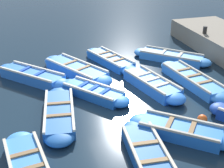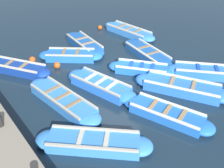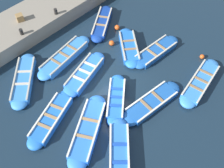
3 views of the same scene
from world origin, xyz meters
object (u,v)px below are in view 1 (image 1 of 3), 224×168
object	(u,v)px
boat_bow_out	(180,131)
boat_broadside	(192,80)
bollard_north	(205,30)
boat_drifting	(171,57)
boat_centre	(152,84)
boat_end_of_row	(93,92)
boat_inner_gap	(76,70)
boat_far_corner	(149,157)
boat_mid_row	(110,60)
boat_outer_left	(32,76)
boat_tucked	(59,113)
buoy_orange_near	(202,119)

from	to	relation	value
boat_bow_out	boat_broadside	distance (m)	3.70
bollard_north	boat_drifting	bearing A→B (deg)	20.38
boat_centre	boat_end_of_row	size ratio (longest dim) A/B	1.23
boat_drifting	boat_inner_gap	distance (m)	4.56
boat_inner_gap	boat_far_corner	bearing A→B (deg)	97.29
boat_centre	boat_end_of_row	world-z (taller)	boat_centre
boat_end_of_row	boat_mid_row	bearing A→B (deg)	-117.25
boat_inner_gap	boat_outer_left	bearing A→B (deg)	3.46
boat_far_corner	boat_end_of_row	size ratio (longest dim) A/B	1.23
boat_tucked	boat_bow_out	bearing A→B (deg)	147.58
boat_mid_row	boat_far_corner	world-z (taller)	boat_mid_row
boat_broadside	bollard_north	xyz separation A→B (m)	(-2.47, -3.32, 0.90)
boat_drifting	buoy_orange_near	xyz separation A→B (m)	(1.46, 5.14, -0.02)
boat_tucked	boat_bow_out	size ratio (longest dim) A/B	1.25
boat_end_of_row	bollard_north	size ratio (longest dim) A/B	8.15
boat_tucked	boat_far_corner	xyz separation A→B (m)	(-1.95, 2.89, 0.02)
boat_mid_row	boat_bow_out	bearing A→B (deg)	93.76
boat_outer_left	buoy_orange_near	distance (m)	6.84
boat_tucked	boat_broadside	bearing A→B (deg)	-170.07
boat_drifting	buoy_orange_near	distance (m)	5.34
boat_drifting	boat_bow_out	size ratio (longest dim) A/B	1.10
buoy_orange_near	bollard_north	bearing A→B (deg)	-121.30
boat_inner_gap	boat_centre	bearing A→B (deg)	139.15
boat_bow_out	boat_centre	bearing A→B (deg)	-97.54
boat_mid_row	buoy_orange_near	world-z (taller)	boat_mid_row
boat_drifting	boat_centre	bearing A→B (deg)	50.21
boat_drifting	boat_inner_gap	world-z (taller)	boat_inner_gap
boat_tucked	boat_centre	size ratio (longest dim) A/B	1.05
boat_far_corner	bollard_north	size ratio (longest dim) A/B	10.06
boat_drifting	boat_inner_gap	size ratio (longest dim) A/B	0.85
boat_drifting	boat_inner_gap	xyz separation A→B (m)	(4.55, 0.27, 0.03)
boat_outer_left	boat_mid_row	bearing A→B (deg)	-166.62
boat_drifting	boat_outer_left	size ratio (longest dim) A/B	1.03
boat_drifting	boat_tucked	bearing A→B (deg)	31.21
buoy_orange_near	boat_bow_out	bearing A→B (deg)	22.28
boat_broadside	boat_far_corner	bearing A→B (deg)	47.98
boat_mid_row	boat_drifting	distance (m)	2.88
boat_far_corner	buoy_orange_near	xyz separation A→B (m)	(-2.31, -1.22, -0.01)
boat_inner_gap	boat_end_of_row	bearing A→B (deg)	96.08
boat_outer_left	boat_bow_out	bearing A→B (deg)	127.31
boat_inner_gap	buoy_orange_near	distance (m)	5.77
boat_mid_row	boat_drifting	bearing A→B (deg)	170.81
boat_inner_gap	buoy_orange_near	xyz separation A→B (m)	(-3.09, 4.87, -0.05)
boat_inner_gap	boat_end_of_row	distance (m)	2.16
boat_broadside	buoy_orange_near	world-z (taller)	boat_broadside
boat_drifting	boat_far_corner	bearing A→B (deg)	59.30
boat_outer_left	buoy_orange_near	bearing A→B (deg)	135.98
boat_drifting	buoy_orange_near	bearing A→B (deg)	74.15
bollard_north	buoy_orange_near	xyz separation A→B (m)	(3.61, 5.94, -0.93)
boat_centre	boat_far_corner	distance (m)	4.28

